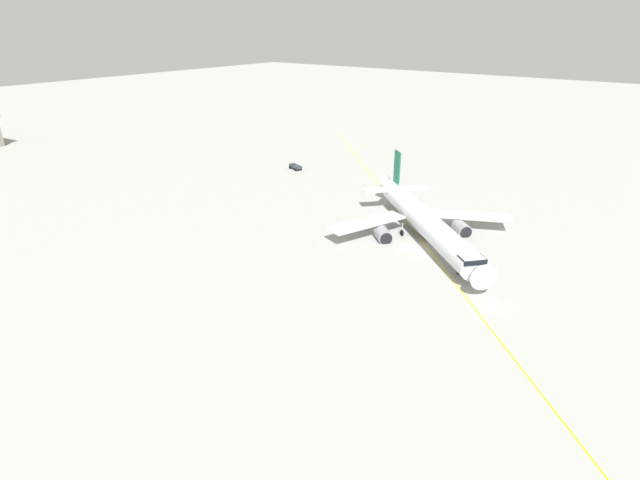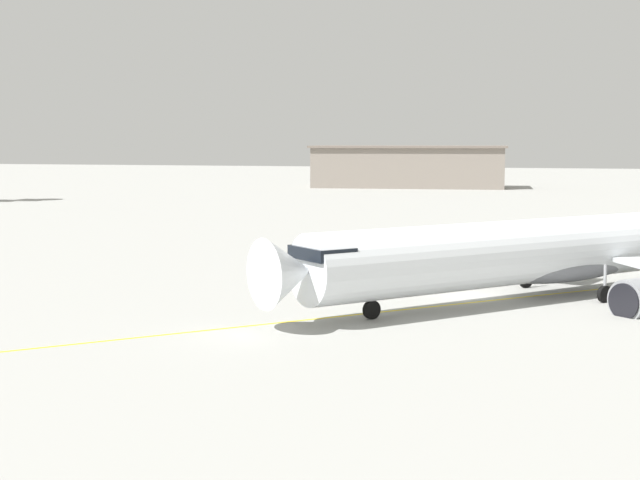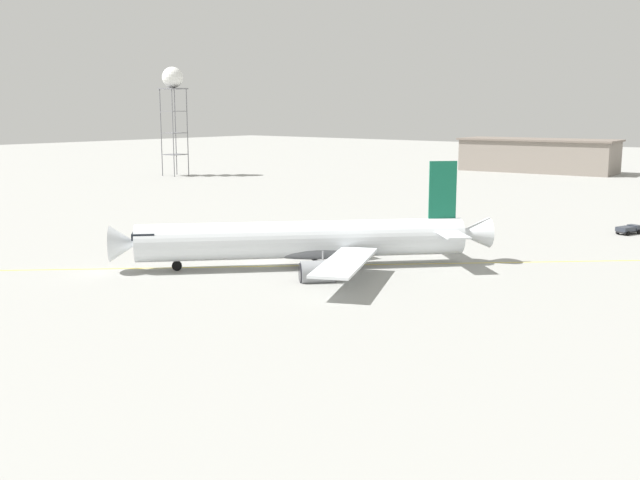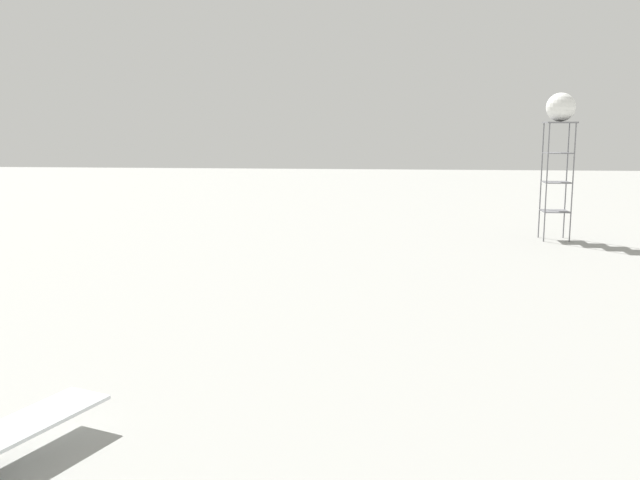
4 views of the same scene
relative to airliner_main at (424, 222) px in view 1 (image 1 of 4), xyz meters
name	(u,v)px [view 1 (image 1 of 4)]	position (x,y,z in m)	size (l,w,h in m)	color
ground_plane	(416,248)	(5.07, 1.28, -2.95)	(600.00, 600.00, 0.00)	#9E9E99
airliner_main	(424,222)	(0.00, 0.00, 0.00)	(32.32, 34.29, 12.14)	silver
baggage_truck_truck	(295,167)	(-20.65, -46.36, -2.24)	(2.82, 4.08, 1.22)	#232326
taxiway_centreline	(419,236)	(0.15, -0.76, -2.94)	(134.63, 130.23, 0.01)	yellow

